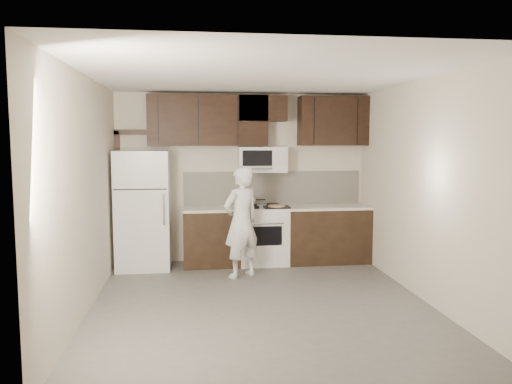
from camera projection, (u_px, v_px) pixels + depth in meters
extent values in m
plane|color=#575552|center=(261.00, 303.00, 6.01)|extent=(4.50, 4.50, 0.00)
plane|color=beige|center=(242.00, 178.00, 8.09)|extent=(4.00, 0.00, 4.00)
plane|color=white|center=(261.00, 75.00, 5.73)|extent=(4.50, 4.50, 0.00)
cube|color=black|center=(212.00, 238.00, 7.82)|extent=(0.87, 0.62, 0.87)
cube|color=black|center=(327.00, 235.00, 8.05)|extent=(1.32, 0.62, 0.87)
cube|color=white|center=(211.00, 209.00, 7.77)|extent=(0.87, 0.64, 0.04)
cube|color=white|center=(327.00, 207.00, 8.00)|extent=(1.32, 0.64, 0.04)
cube|color=silver|center=(263.00, 236.00, 7.92)|extent=(0.76, 0.62, 0.89)
cube|color=silver|center=(263.00, 207.00, 7.87)|extent=(0.76, 0.62, 0.02)
cube|color=black|center=(266.00, 236.00, 7.61)|extent=(0.50, 0.01, 0.30)
cylinder|color=silver|center=(266.00, 223.00, 7.55)|extent=(0.55, 0.02, 0.02)
cylinder|color=black|center=(253.00, 207.00, 7.69)|extent=(0.20, 0.20, 0.03)
cylinder|color=black|center=(276.00, 207.00, 7.74)|extent=(0.20, 0.20, 0.03)
cylinder|color=black|center=(251.00, 205.00, 7.99)|extent=(0.20, 0.20, 0.03)
cylinder|color=black|center=(273.00, 204.00, 8.04)|extent=(0.20, 0.20, 0.03)
cube|color=beige|center=(273.00, 188.00, 8.16)|extent=(2.90, 0.02, 0.54)
cube|color=black|center=(208.00, 121.00, 7.75)|extent=(1.85, 0.35, 0.78)
cube|color=black|center=(333.00, 121.00, 8.00)|extent=(1.10, 0.35, 0.78)
cube|color=black|center=(262.00, 109.00, 7.84)|extent=(0.76, 0.35, 0.40)
cube|color=silver|center=(262.00, 160.00, 7.91)|extent=(0.76, 0.38, 0.40)
cube|color=black|center=(257.00, 158.00, 7.70)|extent=(0.46, 0.01, 0.24)
cube|color=silver|center=(280.00, 158.00, 7.74)|extent=(0.18, 0.01, 0.24)
cylinder|color=silver|center=(258.00, 169.00, 7.69)|extent=(0.46, 0.02, 0.02)
cube|color=silver|center=(143.00, 210.00, 7.59)|extent=(0.80, 0.72, 1.80)
cube|color=black|center=(140.00, 189.00, 7.19)|extent=(0.77, 0.01, 0.02)
cylinder|color=silver|center=(164.00, 210.00, 7.24)|extent=(0.03, 0.03, 0.45)
cube|color=black|center=(119.00, 198.00, 7.84)|extent=(0.08, 0.08, 2.10)
cube|color=black|center=(130.00, 132.00, 7.76)|extent=(0.50, 0.08, 0.08)
cylinder|color=silver|center=(251.00, 201.00, 7.98)|extent=(0.19, 0.19, 0.15)
sphere|color=black|center=(251.00, 196.00, 7.98)|extent=(0.04, 0.04, 0.04)
cylinder|color=black|center=(260.00, 200.00, 8.00)|extent=(0.18, 0.02, 0.02)
cube|color=black|center=(277.00, 207.00, 7.74)|extent=(0.41, 0.31, 0.02)
cylinder|color=tan|center=(277.00, 206.00, 7.74)|extent=(0.28, 0.28, 0.02)
imported|color=white|center=(241.00, 222.00, 7.10)|extent=(0.70, 0.63, 1.60)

